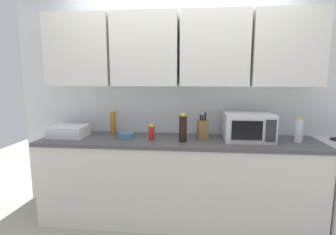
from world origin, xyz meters
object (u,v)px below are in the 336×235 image
Objects in this scene: knife_block at (203,129)px; bottle_red_sauce at (152,132)px; microwave at (248,127)px; dish_rack at (69,131)px; bottle_soy_dark at (183,128)px; bottle_clear_tall at (299,131)px; bowl_ceramic_small at (126,135)px; bottle_amber_vinegar at (113,123)px.

knife_block is 0.53m from bottle_red_sauce.
microwave is 1.26× the size of dish_rack.
dish_rack is 0.93m from bottle_red_sauce.
dish_rack is 1.34× the size of bottle_soy_dark.
bowl_ceramic_small is at bearing -179.86° from bottle_clear_tall.
microwave reaches higher than bottle_clear_tall.
dish_rack is (-1.91, -0.02, -0.08)m from microwave.
knife_block is at bearing 1.08° from dish_rack.
bottle_amber_vinegar is at bearing 161.40° from bottle_soy_dark.
bottle_clear_tall reaches higher than bowl_ceramic_small.
bottle_soy_dark is at bearing -8.36° from bowl_ceramic_small.
knife_block reaches higher than bottle_clear_tall.
bottle_amber_vinegar is 1.66× the size of bottle_red_sauce.
bottle_soy_dark is at bearing -7.51° from bottle_red_sauce.
bottle_soy_dark is 1.76× the size of bowl_ceramic_small.
bottle_clear_tall is (0.49, -0.02, -0.02)m from microwave.
bottle_red_sauce is 0.29m from bowl_ceramic_small.
knife_block is 0.95m from bottle_clear_tall.
microwave is 1.76× the size of bottle_amber_vinegar.
knife_block is 1.76× the size of bowl_ceramic_small.
bottle_soy_dark is 0.33m from bottle_red_sauce.
bowl_ceramic_small is at bearing -178.78° from microwave.
bowl_ceramic_small is at bearing -0.58° from dish_rack.
bowl_ceramic_small is (-0.28, 0.05, -0.05)m from bottle_red_sauce.
bowl_ceramic_small is (0.20, -0.18, -0.10)m from bottle_amber_vinegar.
bottle_red_sauce is 1.01× the size of bowl_ceramic_small.
bottle_soy_dark is at bearing -4.37° from dish_rack.
knife_block is at bearing -8.35° from bottle_amber_vinegar.
bottle_amber_vinegar is 0.96× the size of bottle_soy_dark.
microwave is at bearing -0.86° from knife_block.
microwave is 0.99m from bottle_red_sauce.
bottle_red_sauce is at bearing -178.03° from bottle_clear_tall.
bottle_soy_dark reaches higher than bottle_clear_tall.
bowl_ceramic_small is at bearing -42.54° from bottle_amber_vinegar.
bottle_clear_tall is 1.47m from bottle_red_sauce.
knife_block is (1.45, 0.03, 0.04)m from dish_rack.
microwave is 1.47m from bottle_amber_vinegar.
bottle_red_sauce is (-0.32, 0.04, -0.06)m from bottle_soy_dark.
bottle_clear_tall is at bearing -2.65° from microwave.
bottle_soy_dark is 1.15m from bottle_clear_tall.
knife_block reaches higher than dish_rack.
bottle_clear_tall is 1.51× the size of bowl_ceramic_small.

